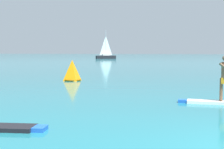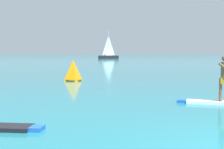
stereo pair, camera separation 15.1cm
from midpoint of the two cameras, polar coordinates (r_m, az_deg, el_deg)
The scene contains 2 objects.
race_marker_buoy at distance 21.55m, azimuth -6.59°, elevation 0.54°, with size 1.31×1.31×1.37m.
sailboat_left_horizon at distance 86.15m, azimuth -0.57°, elevation 3.39°, with size 5.08×4.04×7.49m.
Camera 2 is at (-1.09, -6.94, 1.92)m, focal length 52.42 mm.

